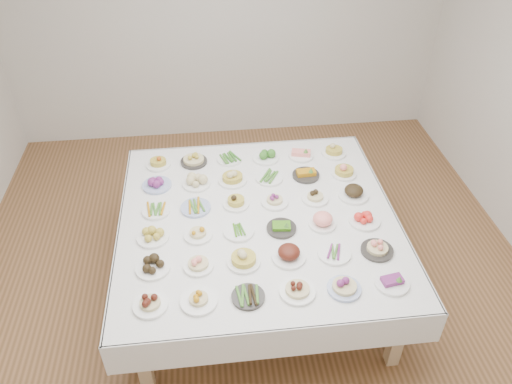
{
  "coord_description": "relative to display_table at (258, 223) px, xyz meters",
  "views": [
    {
      "loc": [
        -0.3,
        -3.04,
        3.3
      ],
      "look_at": [
        0.06,
        0.05,
        0.88
      ],
      "focal_mm": 35.0,
      "sensor_mm": 36.0,
      "label": 1
    }
  ],
  "objects": [
    {
      "name": "dish_28",
      "position": [
        0.48,
        0.49,
        0.11
      ],
      "size": [
        0.23,
        0.23,
        0.1
      ],
      "color": "#2D2A28",
      "rests_on": "display_table"
    },
    {
      "name": "dish_14",
      "position": [
        -0.17,
        -0.17,
        0.09
      ],
      "size": [
        0.23,
        0.23,
        0.05
      ],
      "color": "white",
      "rests_on": "display_table"
    },
    {
      "name": "dish_26",
      "position": [
        -0.16,
        0.49,
        0.14
      ],
      "size": [
        0.24,
        0.24,
        0.14
      ],
      "color": "white",
      "rests_on": "display_table"
    },
    {
      "name": "dish_20",
      "position": [
        -0.16,
        0.16,
        0.12
      ],
      "size": [
        0.21,
        0.21,
        0.11
      ],
      "color": "white",
      "rests_on": "display_table"
    },
    {
      "name": "dish_5",
      "position": [
        0.81,
        -0.8,
        0.11
      ],
      "size": [
        0.23,
        0.23,
        0.1
      ],
      "color": "white",
      "rests_on": "display_table"
    },
    {
      "name": "dish_1",
      "position": [
        -0.48,
        -0.8,
        0.12
      ],
      "size": [
        0.24,
        0.24,
        0.12
      ],
      "color": "white",
      "rests_on": "display_table"
    },
    {
      "name": "dish_6",
      "position": [
        -0.79,
        -0.47,
        0.11
      ],
      "size": [
        0.24,
        0.24,
        0.1
      ],
      "color": "white",
      "rests_on": "display_table"
    },
    {
      "name": "dish_8",
      "position": [
        -0.16,
        -0.48,
        0.13
      ],
      "size": [
        0.24,
        0.23,
        0.14
      ],
      "color": "white",
      "rests_on": "display_table"
    },
    {
      "name": "room_envelope",
      "position": [
        -0.06,
        0.1,
        1.15
      ],
      "size": [
        5.02,
        5.02,
        2.81
      ],
      "color": "brown",
      "rests_on": "ground"
    },
    {
      "name": "dish_21",
      "position": [
        0.15,
        0.15,
        0.11
      ],
      "size": [
        0.22,
        0.22,
        0.1
      ],
      "color": "white",
      "rests_on": "display_table"
    },
    {
      "name": "dish_12",
      "position": [
        -0.81,
        -0.16,
        0.12
      ],
      "size": [
        0.24,
        0.24,
        0.11
      ],
      "color": "white",
      "rests_on": "display_table"
    },
    {
      "name": "dish_32",
      "position": [
        -0.17,
        0.81,
        0.09
      ],
      "size": [
        0.23,
        0.22,
        0.05
      ],
      "color": "white",
      "rests_on": "display_table"
    },
    {
      "name": "dish_3",
      "position": [
        0.16,
        -0.8,
        0.13
      ],
      "size": [
        0.24,
        0.24,
        0.13
      ],
      "color": "white",
      "rests_on": "display_table"
    },
    {
      "name": "dish_24",
      "position": [
        -0.8,
        0.49,
        0.12
      ],
      "size": [
        0.24,
        0.24,
        0.11
      ],
      "color": "#4C66B2",
      "rests_on": "display_table"
    },
    {
      "name": "dish_19",
      "position": [
        -0.48,
        0.15,
        0.09
      ],
      "size": [
        0.24,
        0.24,
        0.06
      ],
      "color": "#4C66B2",
      "rests_on": "display_table"
    },
    {
      "name": "dish_31",
      "position": [
        -0.49,
        0.81,
        0.13
      ],
      "size": [
        0.23,
        0.23,
        0.14
      ],
      "color": "#2D2A28",
      "rests_on": "display_table"
    },
    {
      "name": "dish_35",
      "position": [
        0.8,
        0.8,
        0.12
      ],
      "size": [
        0.22,
        0.22,
        0.12
      ],
      "color": "white",
      "rests_on": "display_table"
    },
    {
      "name": "dish_18",
      "position": [
        -0.8,
        0.15,
        0.09
      ],
      "size": [
        0.22,
        0.22,
        0.05
      ],
      "color": "white",
      "rests_on": "display_table"
    },
    {
      "name": "dish_30",
      "position": [
        -0.8,
        0.8,
        0.12
      ],
      "size": [
        0.22,
        0.22,
        0.12
      ],
      "color": "white",
      "rests_on": "display_table"
    },
    {
      "name": "dish_34",
      "position": [
        0.49,
        0.79,
        0.11
      ],
      "size": [
        0.22,
        0.22,
        0.1
      ],
      "color": "white",
      "rests_on": "display_table"
    },
    {
      "name": "display_table",
      "position": [
        0.0,
        0.0,
        0.0
      ],
      "size": [
        2.17,
        2.17,
        0.75
      ],
      "color": "white",
      "rests_on": "ground"
    },
    {
      "name": "dish_0",
      "position": [
        -0.79,
        -0.8,
        0.12
      ],
      "size": [
        0.23,
        0.23,
        0.12
      ],
      "color": "white",
      "rests_on": "display_table"
    },
    {
      "name": "dish_25",
      "position": [
        -0.47,
        0.47,
        0.12
      ],
      "size": [
        0.24,
        0.24,
        0.11
      ],
      "color": "white",
      "rests_on": "display_table"
    },
    {
      "name": "dish_11",
      "position": [
        0.81,
        -0.48,
        0.13
      ],
      "size": [
        0.23,
        0.23,
        0.13
      ],
      "color": "#2D2A28",
      "rests_on": "display_table"
    },
    {
      "name": "dish_10",
      "position": [
        0.49,
        -0.48,
        0.09
      ],
      "size": [
        0.24,
        0.24,
        0.05
      ],
      "color": "white",
      "rests_on": "display_table"
    },
    {
      "name": "dish_2",
      "position": [
        -0.16,
        -0.8,
        0.09
      ],
      "size": [
        0.22,
        0.22,
        0.05
      ],
      "color": "#2D2A28",
      "rests_on": "display_table"
    },
    {
      "name": "dish_15",
      "position": [
        0.16,
        -0.17,
        0.1
      ],
      "size": [
        0.22,
        0.22,
        0.1
      ],
      "color": "#2D2A28",
      "rests_on": "display_table"
    },
    {
      "name": "dish_22",
      "position": [
        0.49,
        0.16,
        0.12
      ],
      "size": [
        0.21,
        0.21,
        0.11
      ],
      "color": "white",
      "rests_on": "display_table"
    },
    {
      "name": "dish_13",
      "position": [
        -0.47,
        -0.17,
        0.12
      ],
      "size": [
        0.21,
        0.21,
        0.11
      ],
      "color": "white",
      "rests_on": "display_table"
    },
    {
      "name": "dish_29",
      "position": [
        0.81,
        0.47,
        0.13
      ],
      "size": [
        0.22,
        0.22,
        0.14
      ],
      "color": "white",
      "rests_on": "display_table"
    },
    {
      "name": "dish_4",
      "position": [
        0.48,
        -0.81,
        0.13
      ],
      "size": [
        0.23,
        0.23,
        0.13
      ],
      "color": "#4C66B2",
      "rests_on": "display_table"
    },
    {
      "name": "dish_9",
      "position": [
        0.16,
        -0.48,
        0.13
      ],
      "size": [
        0.24,
        0.24,
        0.14
      ],
      "color": "white",
      "rests_on": "display_table"
    },
    {
      "name": "dish_23",
      "position": [
        0.81,
        0.16,
        0.13
      ],
      "size": [
        0.24,
        0.24,
        0.13
      ],
      "color": "white",
      "rests_on": "display_table"
    },
    {
      "name": "dish_16",
      "position": [
        0.48,
        -0.16,
        0.11
      ],
      "size": [
        0.21,
        0.21,
        0.11
      ],
      "color": "white",
      "rests_on": "display_table"
    },
    {
      "name": "dish_7",
      "position": [
        -0.48,
        -0.49,
        0.12
      ],
      "size": [
        0.21,
        0.21,
        0.11
      ],
      "color": "white",
      "rests_on": "display_table"
    },
    {
      "name": "dish_17",
      "position": [
        0.81,
        -0.16,
        0.11
      ],
      "size": [
        0.24,
        0.24,
        0.11
      ],
      "color": "white",
      "rests_on": "display_table"
    },
    {
      "name": "dish_27",
      "position": [
        0.15,
        0.48,
        0.09
      ],
      "size": [
        0.26,
        0.24,
        0.06
      ],
      "color": "white",
      "rests_on": "display_table"
    },
    {
      "name": "dish_33",
      "position": [
        0.16,
        0.79,
        0.12
      ],
      "size": [
        0.23,
        0.23,
        0.11
      ],
      "color": "white",
      "rests_on": "display_table"
    }
  ]
}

